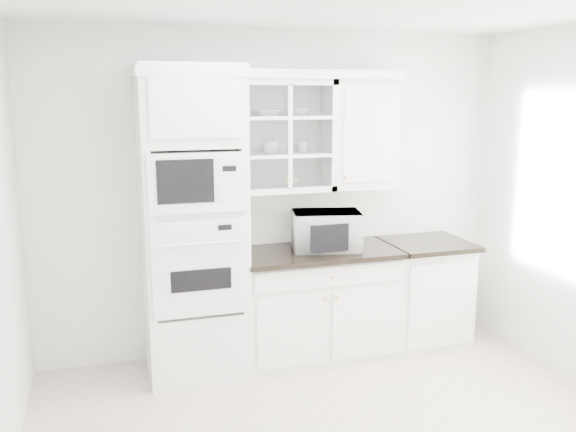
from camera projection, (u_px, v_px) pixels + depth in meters
name	position (u px, v px, depth m)	size (l,w,h in m)	color
room_shell	(332.00, 159.00, 3.84)	(4.00, 3.50, 2.70)	white
oven_column	(193.00, 225.00, 4.67)	(0.76, 0.68, 2.40)	white
base_cabinet_run	(317.00, 302.00, 5.14)	(1.32, 0.67, 0.92)	white
extra_base_cabinet	(423.00, 291.00, 5.42)	(0.72, 0.67, 0.92)	white
upper_cabinet_glass	(284.00, 136.00, 4.92)	(0.80, 0.33, 0.90)	white
upper_cabinet_solid	(361.00, 134.00, 5.11)	(0.55, 0.33, 0.90)	white
crown_molding	(272.00, 74.00, 4.77)	(2.14, 0.38, 0.07)	white
countertop_microwave	(326.00, 230.00, 5.03)	(0.55, 0.46, 0.32)	white
bowl_a	(267.00, 113.00, 4.83)	(0.21, 0.21, 0.05)	white
bowl_b	(298.00, 112.00, 4.93)	(0.18, 0.18, 0.06)	white
cup_a	(271.00, 147.00, 4.91)	(0.13, 0.13, 0.10)	white
cup_b	(303.00, 147.00, 4.99)	(0.10, 0.10, 0.09)	white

